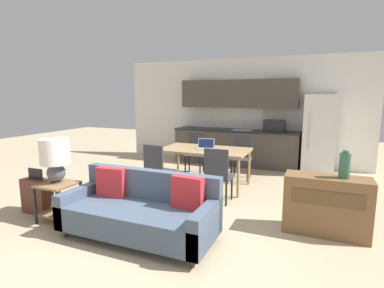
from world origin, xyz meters
TOP-DOWN VIEW (x-y plane):
  - ground_plane at (0.00, 0.00)m, footprint 20.00×20.00m
  - wall_back at (-0.00, 4.63)m, footprint 6.40×0.07m
  - kitchen_counter at (0.02, 4.33)m, footprint 3.15×0.65m
  - refrigerator at (1.96, 4.23)m, footprint 0.69×0.74m
  - dining_table at (-0.07, 2.26)m, footprint 1.68×0.97m
  - couch at (-0.05, -0.05)m, footprint 1.94×0.80m
  - side_table at (-1.38, -0.11)m, footprint 0.46×0.46m
  - table_lamp at (-1.41, -0.09)m, footprint 0.40×0.40m
  - credenza at (2.09, 0.92)m, footprint 1.02×0.40m
  - vase at (2.26, 0.92)m, footprint 0.13×0.13m
  - dining_chair_far_left at (-0.62, 3.11)m, footprint 0.48×0.48m
  - dining_chair_near_left at (-0.61, 1.37)m, footprint 0.46×0.46m
  - dining_chair_far_right at (0.47, 3.10)m, footprint 0.45×0.45m
  - dining_chair_near_right at (0.47, 1.45)m, footprint 0.42×0.42m
  - laptop at (-0.04, 2.24)m, footprint 0.37×0.31m
  - suitcase at (-1.92, -0.01)m, footprint 0.45×0.22m

SIDE VIEW (x-z plane):
  - ground_plane at x=0.00m, z-range 0.00..0.00m
  - suitcase at x=-1.92m, z-range -0.07..0.61m
  - couch at x=-0.05m, z-range -0.08..0.73m
  - side_table at x=-1.38m, z-range 0.09..0.64m
  - credenza at x=2.09m, z-range 0.00..0.76m
  - dining_chair_far_left at x=-0.62m, z-range 0.04..0.97m
  - dining_chair_near_left at x=-0.61m, z-range 0.04..0.97m
  - dining_chair_far_right at x=0.47m, z-range 0.04..0.97m
  - dining_chair_near_right at x=0.47m, z-range 0.04..0.97m
  - dining_table at x=-0.07m, z-range 0.31..1.05m
  - laptop at x=-0.04m, z-range 0.69..0.89m
  - kitchen_counter at x=0.02m, z-range -0.23..1.92m
  - refrigerator at x=1.96m, z-range 0.00..1.79m
  - vase at x=2.26m, z-range 0.75..1.09m
  - table_lamp at x=-1.41m, z-range 0.61..1.24m
  - wall_back at x=0.00m, z-range 0.01..2.71m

